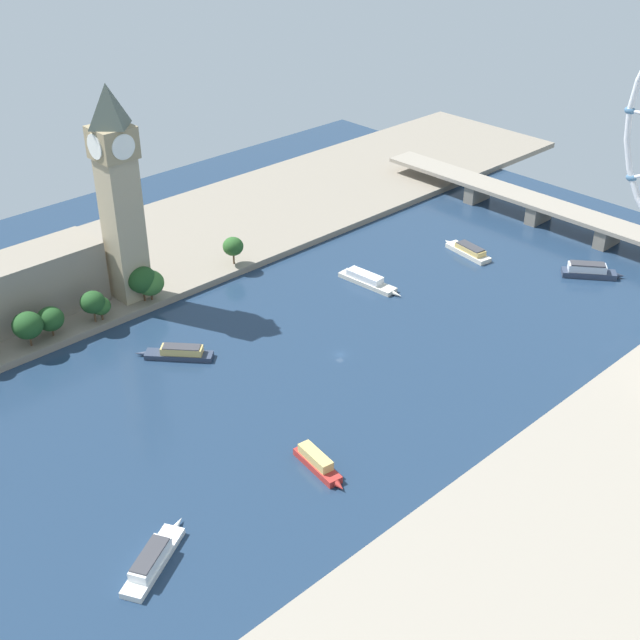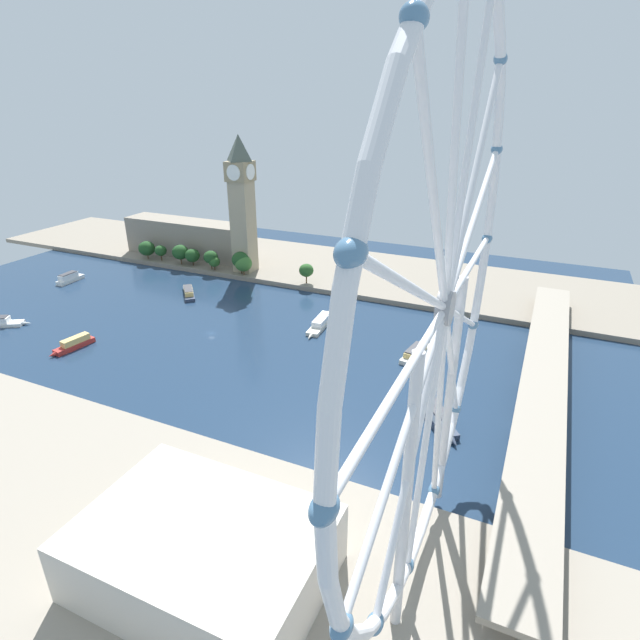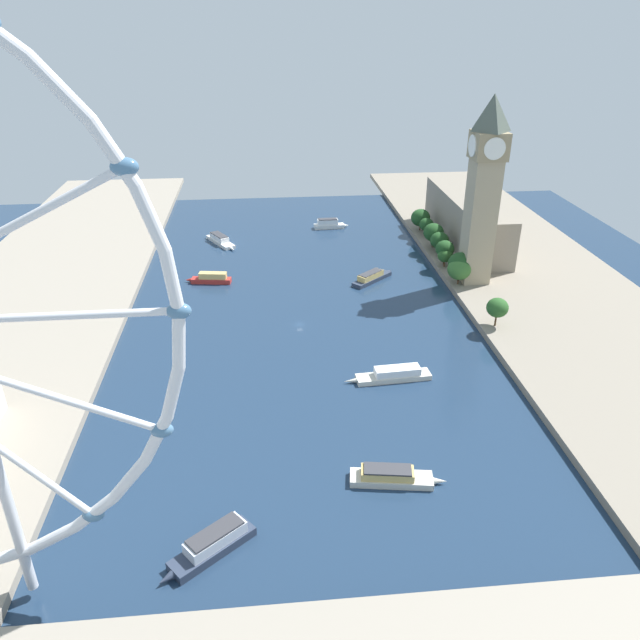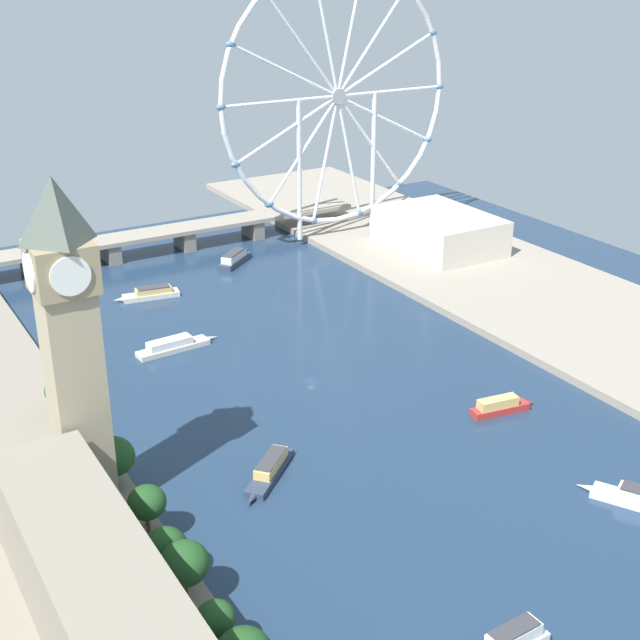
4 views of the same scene
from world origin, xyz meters
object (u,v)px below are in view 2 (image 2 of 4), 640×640
Objects in this scene: riverside_hall at (204,552)px; tour_boat_6 at (416,352)px; clock_tower at (242,203)px; tour_boat_4 at (74,344)px; tour_boat_2 at (189,292)px; tour_boat_0 at (437,418)px; tour_boat_1 at (321,323)px; ferris_wheel at (445,311)px; parliament_block at (189,238)px; river_bridge at (543,386)px; tour_boat_3 at (70,278)px.

riverside_hall is 143.47m from tour_boat_6.
tour_boat_4 is at bearing -7.32° from clock_tower.
clock_tower is 138.48m from tour_boat_4.
riverside_hall reaches higher than tour_boat_2.
riverside_hall is 99.91m from tour_boat_0.
clock_tower reaches higher than tour_boat_2.
clock_tower reaches higher than tour_boat_1.
tour_boat_6 is at bearing -164.98° from ferris_wheel.
riverside_hall reaches higher than tour_boat_4.
clock_tower is at bearing -54.42° from tour_boat_2.
tour_boat_0 is (132.13, 214.92, -13.19)m from parliament_block.
tour_boat_6 is at bearing 63.34° from clock_tower.
parliament_block is 0.44× the size of river_bridge.
parliament_block reaches higher than tour_boat_1.
riverside_hall is 2.07× the size of tour_boat_6.
tour_boat_2 is 87.21m from tour_boat_3.
tour_boat_0 is 182.35m from tour_boat_2.
riverside_hall is 2.44× the size of tour_boat_0.
riverside_hall is at bearing -126.94° from tour_boat_3.
tour_boat_0 is at bearing 46.61° from tour_boat_1.
clock_tower is 67.60m from parliament_block.
ferris_wheel is at bearing 30.18° from tour_boat_1.
parliament_block is 4.46× the size of tour_boat_3.
river_bridge is at bearing 93.03° from tour_boat_0.
tour_boat_4 is (143.24, 40.83, -13.56)m from parliament_block.
tour_boat_3 is 0.79× the size of tour_boat_6.
tour_boat_1 is at bearing 134.78° from tour_boat_4.
tour_boat_0 reaches higher than tour_boat_2.
tour_boat_0 reaches higher than tour_boat_1.
riverside_hall is 159.42m from tour_boat_1.
tour_boat_3 is (60.66, -97.33, -46.08)m from clock_tower.
tour_boat_2 is at bearing -175.79° from tour_boat_4.
tour_boat_6 is at bearing 164.45° from tour_boat_0.
ferris_wheel is 202.22m from tour_boat_4.
tour_boat_1 is at bearing -167.69° from tour_boat_0.
ferris_wheel is 297.76m from tour_boat_3.
tour_boat_6 is at bearing -139.39° from tour_boat_2.
riverside_hall is 264.81m from tour_boat_3.
tour_boat_4 is at bearing 120.63° from tour_boat_6.
tour_boat_1 is at bearing 63.20° from parliament_block.
parliament_block is 211.05m from tour_boat_6.
tour_boat_0 is at bearing -48.50° from river_bridge.
tour_boat_0 is 174.44m from tour_boat_4.
clock_tower is at bearing -150.21° from riverside_hall.
river_bridge is 7.91× the size of tour_boat_6.
ferris_wheel reaches higher than tour_boat_1.
clock_tower is 202.25m from tour_boat_0.
tour_boat_0 is 261.23m from tour_boat_3.
tour_boat_0 is at bearing 58.42° from parliament_block.
river_bridge is 114.51m from tour_boat_1.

